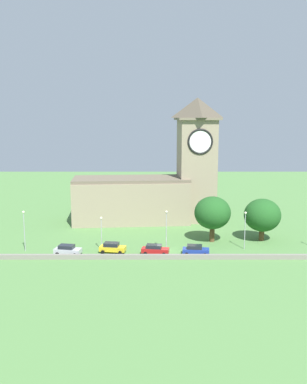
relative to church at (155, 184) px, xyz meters
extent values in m
plane|color=#517F42|center=(1.14, -8.26, -8.68)|extent=(200.00, 200.00, 0.00)
cube|color=gray|center=(-5.90, -0.45, -3.97)|extent=(26.79, 13.26, 9.43)
cube|color=#675C4A|center=(-5.90, -0.45, 1.10)|extent=(26.71, 12.37, 0.70)
cube|color=gray|center=(9.06, 0.73, 2.83)|extent=(8.70, 8.70, 23.01)
cube|color=#736753|center=(9.06, 0.73, 14.58)|extent=(10.09, 10.09, 0.50)
pyramid|color=brown|center=(9.06, 0.73, 17.05)|extent=(9.14, 9.14, 4.45)
cylinder|color=white|center=(9.39, -3.36, 9.73)|extent=(5.17, 0.53, 5.18)
torus|color=black|center=(9.39, -3.36, 9.73)|extent=(5.66, 0.91, 5.64)
cylinder|color=white|center=(13.15, 1.06, 9.73)|extent=(0.53, 5.17, 5.18)
torus|color=black|center=(13.15, 1.06, 9.73)|extent=(0.91, 5.66, 5.64)
cube|color=gray|center=(1.14, -27.61, -8.28)|extent=(56.21, 0.70, 0.81)
cube|color=silver|center=(-15.68, -25.18, -7.97)|extent=(4.89, 2.70, 0.79)
cube|color=#1E232B|center=(-15.90, -25.14, -7.26)|extent=(2.85, 2.11, 0.63)
cylinder|color=black|center=(-13.96, -24.52, -8.36)|extent=(0.68, 0.45, 0.63)
cylinder|color=black|center=(-14.30, -26.40, -8.36)|extent=(0.68, 0.45, 0.63)
cylinder|color=black|center=(-17.05, -23.96, -8.36)|extent=(0.68, 0.45, 0.63)
cylinder|color=black|center=(-17.39, -25.84, -8.36)|extent=(0.68, 0.45, 0.63)
cube|color=gold|center=(-7.97, -23.99, -7.94)|extent=(4.80, 2.57, 0.82)
cube|color=#1E232B|center=(-8.20, -23.96, -7.20)|extent=(2.78, 2.04, 0.65)
cylinder|color=black|center=(-6.30, -23.29, -8.35)|extent=(0.70, 0.44, 0.66)
cylinder|color=black|center=(-6.58, -25.17, -8.35)|extent=(0.70, 0.44, 0.66)
cylinder|color=black|center=(-9.37, -22.82, -8.35)|extent=(0.70, 0.44, 0.66)
cylinder|color=black|center=(-9.65, -24.70, -8.35)|extent=(0.70, 0.44, 0.66)
cube|color=red|center=(-0.44, -24.92, -7.98)|extent=(4.96, 2.44, 0.78)
cube|color=#1E232B|center=(-0.67, -24.89, -7.27)|extent=(2.86, 1.92, 0.62)
cylinder|color=black|center=(1.29, -24.31, -8.37)|extent=(0.67, 0.40, 0.63)
cylinder|color=black|center=(1.03, -26.03, -8.37)|extent=(0.67, 0.40, 0.63)
cylinder|color=black|center=(-1.90, -23.82, -8.37)|extent=(0.67, 0.40, 0.63)
cylinder|color=black|center=(-2.17, -25.54, -8.37)|extent=(0.67, 0.40, 0.63)
cube|color=#233D9E|center=(6.63, -25.18, -7.98)|extent=(4.78, 2.41, 0.78)
cube|color=#1E232B|center=(6.40, -25.15, -7.28)|extent=(2.75, 1.95, 0.62)
cylinder|color=black|center=(8.29, -24.42, -8.37)|extent=(0.66, 0.41, 0.62)
cylinder|color=black|center=(8.07, -26.30, -8.37)|extent=(0.66, 0.41, 0.62)
cylinder|color=black|center=(5.18, -24.06, -8.37)|extent=(0.66, 0.41, 0.62)
cylinder|color=black|center=(4.96, -25.94, -8.37)|extent=(0.66, 0.41, 0.62)
cylinder|color=#9EA0A5|center=(-23.72, -23.11, -5.23)|extent=(0.14, 0.14, 6.91)
sphere|color=#F4EFCC|center=(-23.72, -23.11, -1.55)|extent=(0.44, 0.44, 0.44)
cylinder|color=#9EA0A5|center=(-10.06, -22.90, -5.79)|extent=(0.14, 0.14, 5.77)
sphere|color=#F4EFCC|center=(-10.06, -22.90, -2.69)|extent=(0.44, 0.44, 0.44)
cylinder|color=#9EA0A5|center=(1.52, -23.11, -5.20)|extent=(0.14, 0.14, 6.96)
sphere|color=#F4EFCC|center=(1.52, -23.11, -1.50)|extent=(0.44, 0.44, 0.44)
cylinder|color=#9EA0A5|center=(15.73, -21.95, -5.43)|extent=(0.14, 0.14, 6.51)
sphere|color=#F4EFCC|center=(15.73, -21.95, -1.95)|extent=(0.44, 0.44, 0.44)
cylinder|color=brown|center=(20.21, -16.36, -7.48)|extent=(0.99, 0.99, 2.41)
ellipsoid|color=#1E511E|center=(20.21, -16.36, -3.63)|extent=(7.04, 7.04, 6.34)
cylinder|color=brown|center=(10.50, -17.06, -7.14)|extent=(0.97, 0.97, 3.07)
ellipsoid|color=#1E511E|center=(10.50, -17.06, -3.01)|extent=(6.94, 6.94, 6.24)
camera|label=1|loc=(-0.76, -97.92, 14.95)|focal=40.66mm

